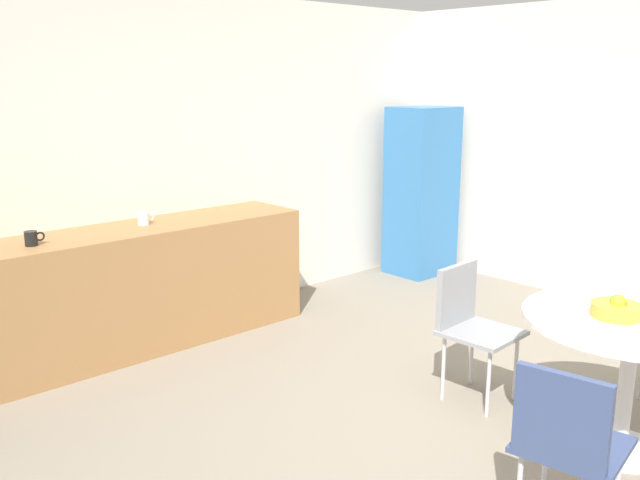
% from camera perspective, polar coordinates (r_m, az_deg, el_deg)
% --- Properties ---
extents(ground_plane, '(6.00, 6.00, 0.00)m').
position_cam_1_polar(ground_plane, '(3.84, 13.27, -17.52)').
color(ground_plane, gray).
extents(wall_back, '(6.00, 0.10, 2.60)m').
position_cam_1_polar(wall_back, '(5.59, -12.20, 6.39)').
color(wall_back, silver).
rests_on(wall_back, ground_plane).
extents(counter_block, '(2.59, 0.60, 0.90)m').
position_cam_1_polar(counter_block, '(5.21, -14.84, -3.82)').
color(counter_block, '#9E7042').
rests_on(counter_block, ground_plane).
extents(locker_cabinet, '(0.60, 0.50, 1.67)m').
position_cam_1_polar(locker_cabinet, '(6.97, 8.41, 4.02)').
color(locker_cabinet, '#3372B2').
rests_on(locker_cabinet, ground_plane).
extents(round_table, '(1.10, 1.10, 0.76)m').
position_cam_1_polar(round_table, '(3.91, 24.40, -7.79)').
color(round_table, silver).
rests_on(round_table, ground_plane).
extents(chair_gray, '(0.44, 0.44, 0.83)m').
position_cam_1_polar(chair_gray, '(4.34, 12.22, -6.18)').
color(chair_gray, silver).
rests_on(chair_gray, ground_plane).
extents(chair_navy, '(0.49, 0.49, 0.83)m').
position_cam_1_polar(chair_navy, '(3.09, 19.77, -15.05)').
color(chair_navy, silver).
rests_on(chair_navy, ground_plane).
extents(fruit_bowl, '(0.25, 0.25, 0.11)m').
position_cam_1_polar(fruit_bowl, '(3.82, 23.40, -5.22)').
color(fruit_bowl, gold).
rests_on(fruit_bowl, round_table).
extents(mug_white, '(0.13, 0.08, 0.09)m').
position_cam_1_polar(mug_white, '(5.17, -14.42, 1.76)').
color(mug_white, white).
rests_on(mug_white, counter_block).
extents(mug_green, '(0.13, 0.08, 0.09)m').
position_cam_1_polar(mug_green, '(4.75, -22.82, 0.13)').
color(mug_green, black).
rests_on(mug_green, counter_block).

